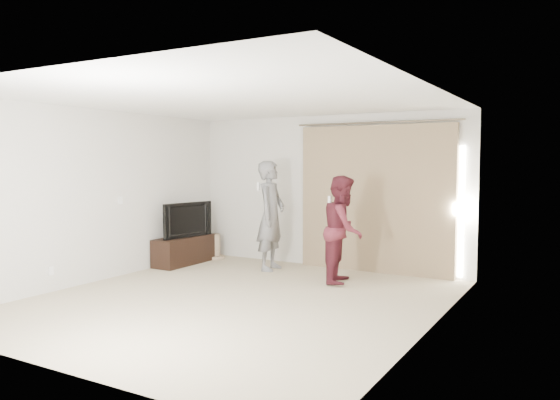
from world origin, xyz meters
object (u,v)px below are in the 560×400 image
(tv, at_px, (184,219))
(tv_console, at_px, (184,250))
(person_woman, at_px, (343,229))
(person_man, at_px, (271,215))

(tv, bearing_deg, tv_console, 9.26)
(tv, distance_m, person_woman, 3.03)
(person_woman, bearing_deg, person_man, 168.68)
(person_woman, bearing_deg, tv_console, -179.19)
(tv_console, height_order, person_woman, person_woman)
(person_man, bearing_deg, tv_console, -168.32)
(tv_console, bearing_deg, person_woman, 0.81)
(tv_console, xyz_separation_m, person_man, (1.59, 0.33, 0.67))
(tv_console, distance_m, person_man, 1.76)
(tv, distance_m, person_man, 1.63)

